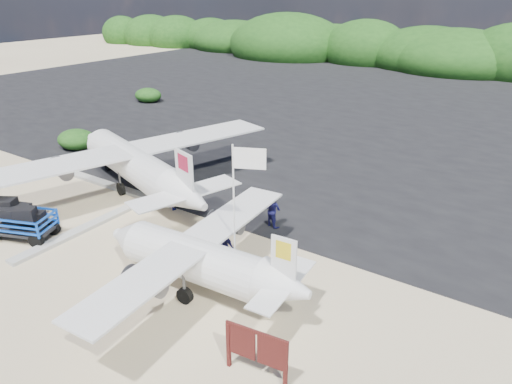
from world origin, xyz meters
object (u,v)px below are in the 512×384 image
baggage_cart (25,238)px  flagpole (236,286)px  aircraft_small (342,86)px  crew_b (273,209)px  crew_c (224,246)px  crew_a (171,190)px  signboard (256,376)px

baggage_cart → flagpole: bearing=-8.2°
aircraft_small → crew_b: bearing=105.1°
crew_b → crew_c: size_ratio=0.97×
crew_c → crew_a: bearing=-21.9°
crew_c → baggage_cart: bearing=24.7°
flagpole → signboard: 4.07m
flagpole → crew_c: 1.62m
baggage_cart → aircraft_small: bearing=72.5°
baggage_cart → crew_b: crew_b is taller
signboard → aircraft_small: size_ratio=0.23×
crew_a → aircraft_small: bearing=-63.1°
baggage_cart → crew_c: size_ratio=1.70×
aircraft_small → crew_a: bearing=96.3°
baggage_cart → flagpole: 9.40m
baggage_cart → aircraft_small: (-2.49, 37.09, 0.00)m
crew_a → aircraft_small: size_ratio=0.24×
crew_c → aircraft_small: bearing=-68.5°
signboard → crew_c: bearing=129.4°
baggage_cart → signboard: 12.00m
baggage_cart → crew_a: size_ratio=1.45×
crew_b → aircraft_small: (-10.40, 30.54, -0.78)m
crew_a → crew_c: bearing=170.6°
flagpole → baggage_cart: bearing=-166.9°
crew_a → crew_c: crew_a is taller
flagpole → signboard: bearing=-46.2°
crew_b → baggage_cart: bearing=54.0°
flagpole → aircraft_small: (-11.65, 34.96, 0.00)m
crew_a → signboard: bearing=161.9°
flagpole → crew_b: flagpole is taller
flagpole → crew_b: bearing=105.8°
crew_b → aircraft_small: 32.27m
flagpole → crew_c: (-1.12, 0.84, 0.81)m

